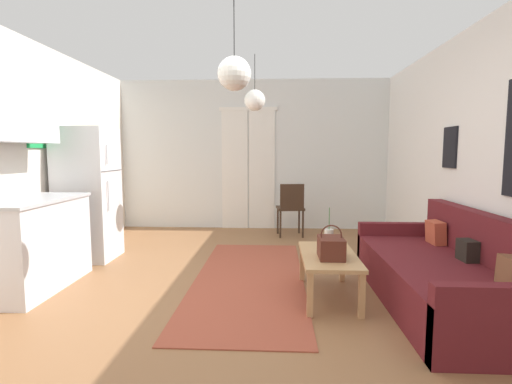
% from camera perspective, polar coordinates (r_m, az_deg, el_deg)
% --- Properties ---
extents(ground_plane, '(5.29, 7.64, 0.10)m').
position_cam_1_polar(ground_plane, '(3.56, -3.92, -17.40)').
color(ground_plane, '#8E603D').
extents(wall_back, '(4.89, 0.13, 2.62)m').
position_cam_1_polar(wall_back, '(6.82, -0.45, 5.49)').
color(wall_back, silver).
rests_on(wall_back, ground_plane).
extents(area_rug, '(1.15, 2.96, 0.01)m').
position_cam_1_polar(area_rug, '(4.20, -1.03, -12.87)').
color(area_rug, '#9E4733').
rests_on(area_rug, ground_plane).
extents(couch, '(0.94, 2.18, 0.82)m').
position_cam_1_polar(couch, '(3.86, 26.67, -11.23)').
color(couch, '#5B191E').
rests_on(couch, ground_plane).
extents(coffee_table, '(0.50, 0.99, 0.41)m').
position_cam_1_polar(coffee_table, '(3.68, 10.79, -9.90)').
color(coffee_table, tan).
rests_on(coffee_table, ground_plane).
extents(bamboo_vase, '(0.09, 0.09, 0.40)m').
position_cam_1_polar(bamboo_vase, '(3.91, 10.83, -6.75)').
color(bamboo_vase, beige).
rests_on(bamboo_vase, coffee_table).
extents(handbag, '(0.22, 0.30, 0.30)m').
position_cam_1_polar(handbag, '(3.51, 11.15, -8.12)').
color(handbag, '#512319').
rests_on(handbag, coffee_table).
extents(refrigerator, '(0.67, 0.61, 1.67)m').
position_cam_1_polar(refrigerator, '(5.28, -23.80, -0.26)').
color(refrigerator, white).
rests_on(refrigerator, ground_plane).
extents(kitchen_counter, '(0.62, 1.21, 2.09)m').
position_cam_1_polar(kitchen_counter, '(4.37, -30.96, -2.37)').
color(kitchen_counter, silver).
rests_on(kitchen_counter, ground_plane).
extents(accent_chair, '(0.46, 0.45, 0.86)m').
position_cam_1_polar(accent_chair, '(6.15, 5.22, -2.12)').
color(accent_chair, '#382619').
rests_on(accent_chair, ground_plane).
extents(pendant_lamp_near, '(0.27, 0.27, 0.77)m').
position_cam_1_polar(pendant_lamp_near, '(3.21, -3.26, 17.25)').
color(pendant_lamp_near, black).
extents(pendant_lamp_far, '(0.27, 0.27, 0.72)m').
position_cam_1_polar(pendant_lamp_far, '(5.12, -0.18, 13.55)').
color(pendant_lamp_far, black).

